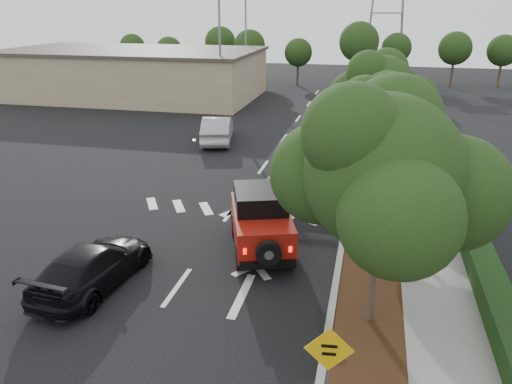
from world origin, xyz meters
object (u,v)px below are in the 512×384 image
(red_jeep, at_px, (260,219))
(black_suv_oncoming, at_px, (93,266))
(speed_hump_sign, at_px, (328,360))
(silver_suv_ahead, at_px, (309,173))

(red_jeep, height_order, black_suv_oncoming, red_jeep)
(red_jeep, distance_m, speed_hump_sign, 7.70)
(black_suv_oncoming, bearing_deg, speed_hump_sign, 159.02)
(red_jeep, bearing_deg, speed_hump_sign, -86.18)
(red_jeep, bearing_deg, black_suv_oncoming, -159.04)
(red_jeep, xyz_separation_m, speed_hump_sign, (2.95, -7.11, 0.36))
(red_jeep, relative_size, speed_hump_sign, 2.08)
(silver_suv_ahead, height_order, speed_hump_sign, speed_hump_sign)
(red_jeep, bearing_deg, silver_suv_ahead, 63.37)
(black_suv_oncoming, bearing_deg, red_jeep, -135.06)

